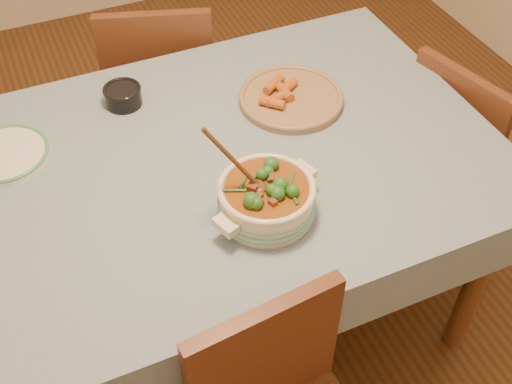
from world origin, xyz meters
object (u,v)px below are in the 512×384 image
stew_casserole (266,197)px  chair_far (162,85)px  fried_plate (291,97)px  condiment_bowl (123,95)px  chair_right (462,145)px  white_plate (5,154)px  dining_table (204,185)px

stew_casserole → chair_far: (0.01, 0.99, -0.33)m
stew_casserole → fried_plate: stew_casserole is taller
condiment_bowl → chair_far: bearing=61.2°
condiment_bowl → chair_far: (0.22, 0.40, -0.30)m
stew_casserole → fried_plate: size_ratio=0.79×
stew_casserole → chair_right: 1.00m
white_plate → chair_far: (0.59, 0.50, -0.28)m
chair_far → chair_right: 1.14m
dining_table → stew_casserole: bearing=-71.3°
dining_table → stew_casserole: size_ratio=5.38×
condiment_bowl → chair_far: chair_far is taller
dining_table → condiment_bowl: condiment_bowl is taller
dining_table → chair_right: (0.97, 0.02, -0.21)m
fried_plate → white_plate: bearing=173.4°
chair_far → condiment_bowl: bearing=79.0°
white_plate → chair_far: bearing=40.5°
stew_casserole → chair_right: size_ratio=0.39×
dining_table → chair_far: 0.77m
condiment_bowl → fried_plate: 0.51m
white_plate → chair_far: 0.83m
chair_right → condiment_bowl: bearing=59.6°
chair_far → dining_table: bearing=100.7°
condiment_bowl → chair_far: size_ratio=0.15×
stew_casserole → fried_plate: 0.47m
white_plate → fried_plate: 0.84m
condiment_bowl → stew_casserole: bearing=-70.1°
condiment_bowl → dining_table: bearing=-69.3°
dining_table → white_plate: 0.56m
dining_table → white_plate: bearing=154.3°
condiment_bowl → fried_plate: (0.47, -0.20, -0.01)m
condiment_bowl → fried_plate: size_ratio=0.33×
stew_casserole → chair_far: bearing=89.4°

